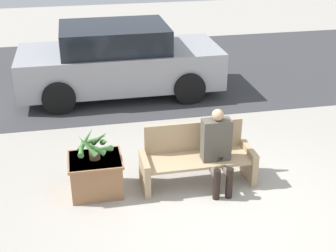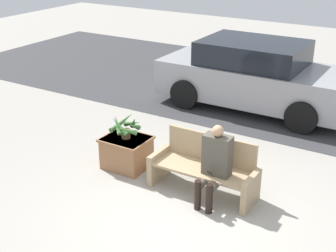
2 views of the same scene
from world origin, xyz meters
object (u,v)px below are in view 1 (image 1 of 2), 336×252
Objects in this scene: person_seated at (217,147)px; potted_plant at (94,145)px; bench at (197,158)px; planter_box at (96,174)px; parked_car at (119,60)px.

person_seated is 1.78m from potted_plant.
person_seated is at bearing -36.57° from bench.
planter_box is 0.18× the size of parked_car.
parked_car reaches higher than bench.
bench is at bearing -0.19° from planter_box.
bench is 0.41m from person_seated.
potted_plant is at bearing 78.09° from planter_box.
planter_box is (-1.51, 0.00, -0.10)m from bench.
bench reaches higher than planter_box.
parked_car is at bearing 78.82° from planter_box.
planter_box is 0.48m from potted_plant.
bench is 4.01m from parked_car.
person_seated is 2.28× the size of potted_plant.
parked_car is (0.77, 3.92, 0.46)m from planter_box.
person_seated is at bearing -76.44° from parked_car.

